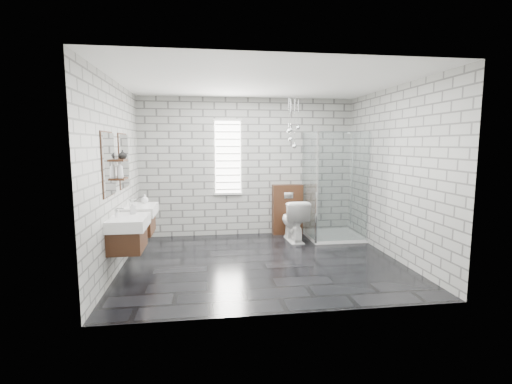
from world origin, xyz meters
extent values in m
cube|color=black|center=(0.00, 0.00, -0.01)|extent=(4.20, 3.60, 0.02)
cube|color=white|center=(0.00, 0.00, 2.71)|extent=(4.20, 3.60, 0.02)
cube|color=#A5A5A0|center=(0.00, 1.81, 1.35)|extent=(4.20, 0.02, 2.70)
cube|color=#A5A5A0|center=(0.00, -1.81, 1.35)|extent=(4.20, 0.02, 2.70)
cube|color=#A5A5A0|center=(-2.11, 0.00, 1.35)|extent=(0.02, 3.60, 2.70)
cube|color=#A5A5A0|center=(2.11, 0.00, 1.35)|extent=(0.02, 3.60, 2.70)
cube|color=#422414|center=(-1.89, -0.49, 0.55)|extent=(0.42, 0.62, 0.30)
cube|color=silver|center=(-1.69, -0.49, 0.58)|extent=(0.02, 0.35, 0.01)
cube|color=white|center=(-1.87, -0.49, 0.77)|extent=(0.47, 0.70, 0.15)
cylinder|color=silver|center=(-2.02, -0.49, 0.91)|extent=(0.04, 0.04, 0.12)
cylinder|color=silver|center=(-1.97, -0.49, 0.96)|extent=(0.10, 0.02, 0.02)
cube|color=white|center=(-2.08, -0.49, 1.55)|extent=(0.03, 0.55, 0.80)
cube|color=#422414|center=(-2.09, -0.49, 1.55)|extent=(0.01, 0.59, 0.84)
cube|color=#422414|center=(-1.89, 0.44, 0.55)|extent=(0.42, 0.62, 0.30)
cube|color=silver|center=(-1.69, 0.44, 0.58)|extent=(0.02, 0.35, 0.01)
cube|color=white|center=(-1.87, 0.44, 0.77)|extent=(0.47, 0.70, 0.15)
cylinder|color=silver|center=(-2.02, 0.44, 0.91)|extent=(0.04, 0.04, 0.12)
cylinder|color=silver|center=(-1.97, 0.44, 0.96)|extent=(0.10, 0.02, 0.02)
cube|color=white|center=(-2.08, 0.44, 1.55)|extent=(0.03, 0.55, 0.80)
cube|color=#422414|center=(-2.09, 0.44, 1.55)|extent=(0.01, 0.59, 0.84)
cube|color=#422414|center=(-2.03, -0.05, 1.32)|extent=(0.14, 0.30, 0.03)
cube|color=#422414|center=(-2.03, -0.05, 1.58)|extent=(0.14, 0.30, 0.03)
cube|color=white|center=(-0.40, 1.79, 1.55)|extent=(0.50, 0.02, 1.40)
cube|color=silver|center=(-0.40, 1.77, 2.27)|extent=(0.56, 0.04, 0.04)
cube|color=silver|center=(-0.40, 1.77, 0.83)|extent=(0.56, 0.04, 0.04)
cube|color=silver|center=(-0.40, 1.77, 0.92)|extent=(0.48, 0.01, 0.02)
cube|color=silver|center=(-0.40, 1.77, 1.06)|extent=(0.48, 0.01, 0.02)
cube|color=silver|center=(-0.40, 1.77, 1.20)|extent=(0.48, 0.01, 0.02)
cube|color=silver|center=(-0.40, 1.77, 1.34)|extent=(0.48, 0.01, 0.02)
cube|color=silver|center=(-0.40, 1.77, 1.48)|extent=(0.48, 0.01, 0.02)
cube|color=silver|center=(-0.40, 1.77, 1.62)|extent=(0.48, 0.01, 0.02)
cube|color=silver|center=(-0.40, 1.77, 1.76)|extent=(0.48, 0.01, 0.02)
cube|color=silver|center=(-0.40, 1.77, 1.90)|extent=(0.48, 0.01, 0.02)
cube|color=silver|center=(-0.40, 1.77, 2.04)|extent=(0.48, 0.01, 0.03)
cube|color=silver|center=(-0.40, 1.77, 2.18)|extent=(0.48, 0.01, 0.03)
cube|color=#422414|center=(0.78, 1.70, 0.50)|extent=(0.60, 0.20, 1.00)
cube|color=silver|center=(0.78, 1.60, 0.80)|extent=(0.18, 0.01, 0.12)
cube|color=white|center=(1.60, 1.30, 0.03)|extent=(1.00, 1.00, 0.06)
cube|color=silver|center=(1.60, 0.81, 1.03)|extent=(1.00, 0.01, 2.00)
cube|color=silver|center=(1.11, 1.30, 1.03)|extent=(0.01, 1.00, 2.00)
cube|color=silver|center=(1.11, 0.81, 1.03)|extent=(0.03, 0.03, 2.00)
cube|color=silver|center=(2.08, 0.81, 1.03)|extent=(0.03, 0.03, 2.00)
cylinder|color=silver|center=(2.04, 1.50, 1.10)|extent=(0.02, 0.02, 1.80)
cylinder|color=silver|center=(1.96, 1.50, 2.02)|extent=(0.14, 0.14, 0.02)
sphere|color=silver|center=(0.69, 1.27, 2.04)|extent=(0.09, 0.09, 0.09)
cylinder|color=silver|center=(0.69, 1.27, 2.39)|extent=(0.01, 0.01, 0.61)
sphere|color=silver|center=(0.82, 1.35, 1.77)|extent=(0.09, 0.09, 0.09)
cylinder|color=silver|center=(0.82, 1.35, 2.26)|extent=(0.01, 0.01, 0.89)
sphere|color=silver|center=(0.76, 1.42, 2.07)|extent=(0.09, 0.09, 0.09)
cylinder|color=silver|center=(0.76, 1.42, 2.41)|extent=(0.01, 0.01, 0.58)
sphere|color=silver|center=(0.75, 1.38, 1.89)|extent=(0.09, 0.09, 0.09)
cylinder|color=silver|center=(0.75, 1.38, 2.32)|extent=(0.01, 0.01, 0.76)
sphere|color=silver|center=(0.90, 1.42, 2.11)|extent=(0.09, 0.09, 0.09)
cylinder|color=silver|center=(0.90, 1.42, 2.43)|extent=(0.01, 0.01, 0.54)
imported|color=white|center=(0.78, 1.17, 0.39)|extent=(0.47, 0.78, 0.78)
imported|color=#B2B2B2|center=(-1.85, -0.27, 0.94)|extent=(0.10, 0.10, 0.18)
imported|color=#B2B2B2|center=(-1.83, 0.68, 0.92)|extent=(0.15, 0.15, 0.14)
imported|color=#B2B2B2|center=(-2.02, -0.15, 1.45)|extent=(0.11, 0.11, 0.23)
imported|color=#B2B2B2|center=(-2.02, 0.07, 1.66)|extent=(0.14, 0.14, 0.13)
camera|label=1|loc=(-0.86, -5.48, 1.81)|focal=26.00mm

